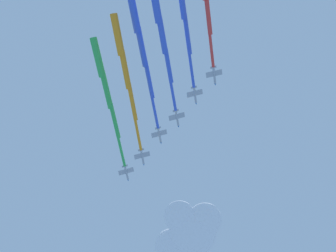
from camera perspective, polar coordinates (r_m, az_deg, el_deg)
The scene contains 5 objects.
jet_lead at distance 222.49m, azimuth -8.08°, elevation 4.86°, with size 33.44×75.39×4.28m.
jet_port_inner at distance 215.34m, azimuth -5.66°, elevation 7.57°, with size 35.08×75.11×4.28m.
jet_starboard_inner at distance 215.58m, azimuth -3.51°, elevation 10.44°, with size 33.09×74.79×4.35m.
jet_port_mid at distance 210.53m, azimuth -0.79°, elevation 11.78°, with size 30.14×66.98×4.30m.
cloud_puff at distance 247.35m, azimuth 2.77°, elevation -13.47°, with size 42.46×33.18×27.12m.
Camera 1 is at (45.79, -73.68, -22.42)m, focal length 46.81 mm.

